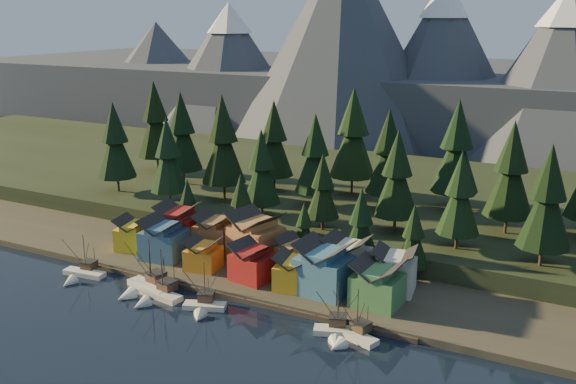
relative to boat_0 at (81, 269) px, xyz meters
The scene contains 45 objects.
ground 36.69m from the boat_0, 14.75° to the right, with size 500.00×500.00×0.00m, color black.
shore_strip 46.88m from the boat_0, 40.88° to the left, with size 400.00×50.00×1.50m, color #373328.
hillside 88.11m from the boat_0, 66.29° to the left, with size 420.00×100.00×6.00m, color black.
dock 36.18m from the boat_0, 11.44° to the left, with size 80.00×4.00×1.00m, color #453D31.
mountain_ridge 208.04m from the boat_0, 81.31° to the left, with size 560.00×190.00×90.00m.
boat_0 is the anchor object (origin of this frame).
boat_1 17.34m from the boat_0, ahead, with size 11.77×12.38×12.42m.
boat_2 22.30m from the boat_0, ahead, with size 10.65×11.32×11.75m.
boat_3 33.82m from the boat_0, ahead, with size 9.15×9.67×10.79m.
boat_5 61.46m from the boat_0, ahead, with size 9.30×9.86×11.13m.
boat_6 64.41m from the boat_0, ahead, with size 9.71×10.15×10.70m.
house_front_0 16.92m from the boat_0, 83.74° to the left, with size 9.42×9.08×8.01m.
house_front_1 19.63m from the boat_0, 52.06° to the left, with size 10.20×9.86×9.69m.
house_front_2 27.51m from the boat_0, 30.66° to the left, with size 8.02×8.07×6.96m.
house_front_3 39.09m from the boat_0, 20.56° to the left, with size 9.32×9.01×8.33m.
house_front_4 48.47m from the boat_0, 16.72° to the left, with size 8.71×9.18×7.59m.
house_front_5 54.97m from the boat_0, 15.57° to the left, with size 11.15×10.28×10.96m.
house_front_6 66.12m from the boat_0, 12.37° to the left, with size 9.56×9.08×9.12m.
house_back_0 26.46m from the boat_0, 70.14° to the left, with size 11.03×10.73×10.32m.
house_back_1 31.59m from the boat_0, 50.75° to the left, with size 9.32×9.41×9.48m.
house_back_2 39.73m from the boat_0, 37.48° to the left, with size 12.88×12.23×11.49m.
house_back_3 48.08m from the boat_0, 28.15° to the left, with size 8.86×8.23×7.69m.
house_back_4 59.15m from the boat_0, 22.50° to the left, with size 9.13×8.78×9.86m.
house_back_5 69.02m from the boat_0, 18.63° to the left, with size 9.45×9.53×9.32m.
tree_hill_0 53.59m from the boat_0, 121.91° to the left, with size 11.37×11.37×26.49m.
tree_hill_1 63.57m from the boat_0, 103.95° to the left, with size 12.22×12.22×28.47m.
tree_hill_2 42.64m from the boat_0, 96.74° to the left, with size 10.42×10.42×24.26m.
tree_hill_3 54.85m from the boat_0, 83.88° to the left, with size 12.71×12.71×29.60m.
tree_hill_4 69.60m from the boat_0, 78.44° to the left, with size 11.50×11.50×26.78m.
tree_hill_5 49.83m from the boat_0, 60.05° to the left, with size 9.91×9.91×23.09m.
tree_hill_6 66.43m from the boat_0, 60.55° to the left, with size 10.95×10.95×25.52m.
tree_hill_7 58.51m from the boat_0, 43.02° to the left, with size 8.21×8.21×19.11m.
tree_hill_8 82.04m from the boat_0, 51.73° to the left, with size 11.66×11.66×27.17m.
tree_hill_9 75.50m from the boat_0, 38.49° to the left, with size 10.74×10.74×25.02m.
tree_hill_10 98.43m from the boat_0, 47.20° to the left, with size 12.73×12.73×29.65m.
tree_hill_11 85.52m from the boat_0, 28.98° to the left, with size 9.64×9.64×22.46m.
tree_hill_12 101.02m from the boat_0, 34.83° to the left, with size 11.73×11.73×27.34m.
tree_hill_13 100.95m from the boat_0, 22.92° to the left, with size 11.19×11.19×26.06m.
tree_hill_15 83.55m from the boat_0, 64.01° to the left, with size 13.32×13.32×31.04m.
tree_hill_16 78.70m from the boat_0, 115.37° to the left, with size 12.81×12.81×29.85m.
tree_shore_0 32.51m from the boat_0, 76.38° to the left, with size 6.46×6.46×15.04m.
tree_shore_1 39.80m from the boat_0, 52.62° to the left, with size 7.95×7.95×18.53m.
tree_shore_2 51.23m from the boat_0, 37.18° to the left, with size 5.81×5.81×13.54m.
tree_shore_3 63.24m from the boat_0, 29.40° to the left, with size 7.99×7.99×18.62m.
tree_shore_4 73.68m from the boat_0, 24.78° to the left, with size 7.13×7.13×16.62m.
Camera 1 is at (66.71, -87.16, 57.14)m, focal length 40.00 mm.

